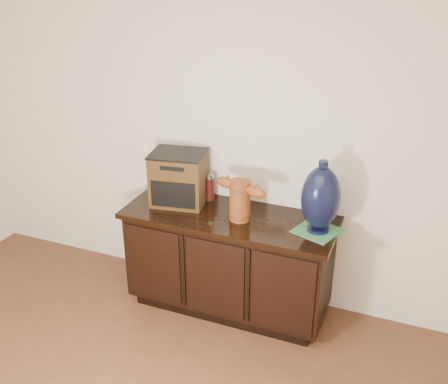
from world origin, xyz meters
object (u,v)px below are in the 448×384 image
at_px(sideboard, 229,261).
at_px(spray_can, 210,187).
at_px(lamp_base, 321,198).
at_px(terracotta_vessel, 240,198).
at_px(tv_radio, 179,178).

bearing_deg(sideboard, spray_can, 141.08).
height_order(sideboard, spray_can, spray_can).
relative_size(sideboard, lamp_base, 3.07).
bearing_deg(terracotta_vessel, lamp_base, 19.49).
distance_m(lamp_base, spray_can, 0.86).
xyz_separation_m(sideboard, spray_can, (-0.22, 0.18, 0.46)).
distance_m(terracotta_vessel, lamp_base, 0.53).
height_order(terracotta_vessel, tv_radio, tv_radio).
bearing_deg(terracotta_vessel, tv_radio, -173.66).
height_order(sideboard, lamp_base, lamp_base).
bearing_deg(spray_can, sideboard, -38.92).
height_order(tv_radio, lamp_base, lamp_base).
bearing_deg(sideboard, tv_radio, 171.98).
bearing_deg(tv_radio, sideboard, -17.66).
xyz_separation_m(sideboard, terracotta_vessel, (0.09, -0.03, 0.52)).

